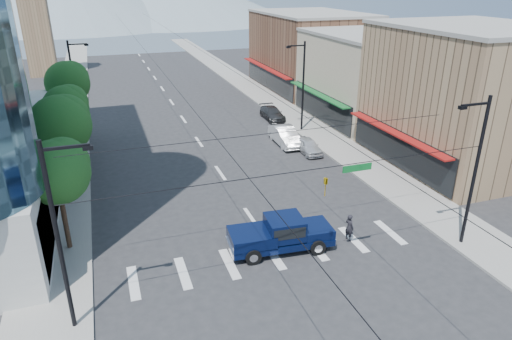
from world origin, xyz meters
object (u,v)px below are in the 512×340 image
object	(u,v)px
parked_car_near	(308,146)
parked_car_far	(272,113)
parked_car_mid	(285,136)
pickup_truck	(280,233)
pedestrian	(349,227)

from	to	relation	value
parked_car_near	parked_car_far	world-z (taller)	parked_car_far
parked_car_near	parked_car_mid	world-z (taller)	parked_car_mid
parked_car_near	parked_car_mid	size ratio (longest dim) A/B	0.76
pickup_truck	parked_car_mid	size ratio (longest dim) A/B	1.22
parked_car_near	parked_car_far	size ratio (longest dim) A/B	0.84
pickup_truck	pedestrian	distance (m)	4.34
pickup_truck	parked_car_mid	xyz separation A→B (m)	(7.21, 16.71, -0.23)
pickup_truck	parked_car_far	size ratio (longest dim) A/B	1.34
pedestrian	pickup_truck	bearing A→B (deg)	68.85
parked_car_far	pedestrian	bearing A→B (deg)	-98.98
pedestrian	parked_car_mid	xyz separation A→B (m)	(2.89, 17.06, -0.01)
pickup_truck	parked_car_mid	world-z (taller)	pickup_truck
parked_car_near	pickup_truck	bearing A→B (deg)	-119.48
pickup_truck	pedestrian	xyz separation A→B (m)	(4.32, -0.35, -0.22)
parked_car_mid	pedestrian	bearing A→B (deg)	-98.44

